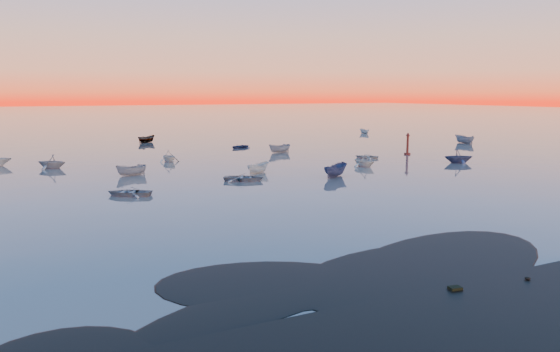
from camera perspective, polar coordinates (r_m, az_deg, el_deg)
ground at (r=125.53m, az=-14.02°, el=4.17°), size 600.00×600.00×0.00m
mud_lobes at (r=36.21m, az=25.42°, el=-7.05°), size 140.00×6.00×0.07m
moored_fleet at (r=80.61m, az=-6.44°, el=1.99°), size 124.00×58.00×1.20m
boat_near_left at (r=58.39m, az=-3.81°, el=-0.51°), size 3.74×4.52×1.06m
boat_near_center at (r=61.37m, az=5.80°, el=-0.08°), size 3.63×4.57×1.47m
boat_near_right at (r=70.47m, az=8.78°, el=0.99°), size 3.75×2.30×1.22m
channel_marker at (r=85.46m, az=13.19°, el=3.13°), size 0.98×0.98×3.48m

